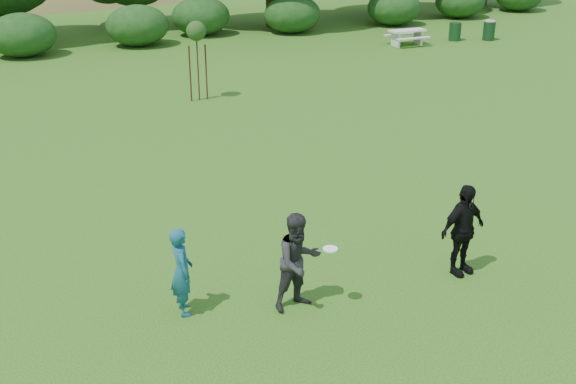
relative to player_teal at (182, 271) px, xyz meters
name	(u,v)px	position (x,y,z in m)	size (l,w,h in m)	color
ground	(353,304)	(2.92, -1.02, -0.83)	(120.00, 120.00, 0.00)	#19470C
player_teal	(182,271)	(0.00, 0.00, 0.00)	(0.61, 0.40, 1.66)	#165067
player_grey	(298,262)	(1.97, -0.66, 0.09)	(0.90, 0.70, 1.85)	#28282A
player_black	(463,230)	(5.43, -0.79, 0.11)	(1.10, 0.46, 1.88)	black
trash_can_near	(455,32)	(19.77, 19.35, -0.38)	(0.60, 0.60, 0.90)	#15391B
frisbee	(330,249)	(2.47, -0.92, 0.36)	(0.27, 0.27, 0.03)	white
sapling	(196,33)	(4.51, 13.66, 1.59)	(0.70, 0.70, 2.85)	#351D15
picnic_table	(407,35)	(16.88, 19.27, -0.31)	(1.80, 1.48, 0.76)	beige
trash_can_lidded	(489,29)	(21.43, 18.76, -0.29)	(0.60, 0.60, 1.05)	#13351B
hillside	(33,87)	(2.36, 67.43, -12.80)	(150.00, 72.00, 52.00)	olive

